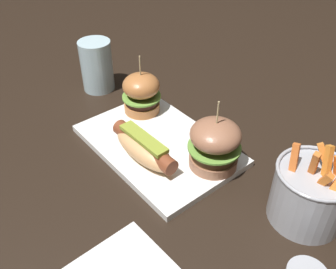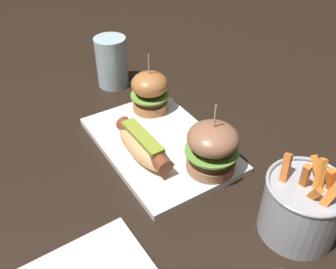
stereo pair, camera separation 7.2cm
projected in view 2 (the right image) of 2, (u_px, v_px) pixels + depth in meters
ground_plane at (160, 147)px, 0.78m from camera, size 3.00×3.00×0.00m
platter_main at (160, 144)px, 0.77m from camera, size 0.33×0.22×0.01m
hot_dog at (143, 145)px, 0.72m from camera, size 0.17×0.06×0.05m
slider_left at (150, 91)px, 0.84m from camera, size 0.09×0.09×0.14m
slider_right at (212, 148)px, 0.68m from camera, size 0.10×0.10×0.14m
fries_bucket at (302, 207)px, 0.58m from camera, size 0.13×0.13×0.15m
water_glass at (112, 62)px, 0.94m from camera, size 0.08×0.08×0.13m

